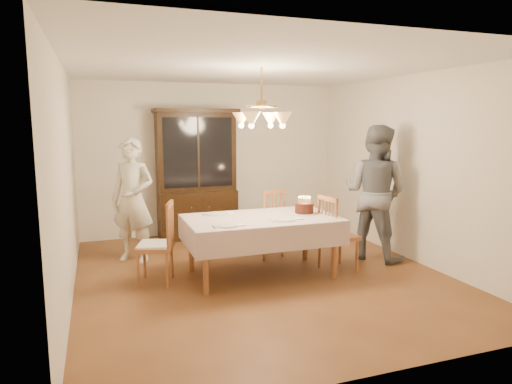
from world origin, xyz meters
name	(u,v)px	position (x,y,z in m)	size (l,w,h in m)	color
ground	(261,275)	(0.00, 0.00, 0.00)	(5.00, 5.00, 0.00)	brown
room_shell	(261,152)	(0.00, 0.00, 1.58)	(5.00, 5.00, 5.00)	white
dining_table	(261,223)	(0.00, 0.00, 0.68)	(1.90, 1.10, 0.76)	brown
china_hutch	(197,176)	(-0.34, 2.25, 1.04)	(1.38, 0.54, 2.16)	black
chair_far_side	(266,227)	(0.35, 0.77, 0.44)	(0.56, 0.55, 1.00)	brown
chair_left_end	(156,247)	(-1.30, 0.16, 0.45)	(0.53, 0.55, 1.00)	brown
chair_right_end	(338,237)	(1.02, -0.14, 0.44)	(0.47, 0.49, 1.00)	brown
elderly_woman	(133,200)	(-1.47, 1.19, 0.87)	(0.63, 0.41, 1.73)	silver
adult_in_grey	(375,193)	(1.78, 0.18, 0.95)	(0.93, 0.72, 1.91)	slate
birthday_cake	(304,209)	(0.60, 0.01, 0.83)	(0.30, 0.30, 0.23)	white
place_setting_near_left	(229,226)	(-0.53, -0.35, 0.77)	(0.38, 0.23, 0.02)	white
place_setting_near_right	(286,219)	(0.23, -0.26, 0.77)	(0.41, 0.27, 0.02)	white
place_setting_far_left	(218,214)	(-0.47, 0.35, 0.77)	(0.42, 0.27, 0.02)	white
chandelier	(261,119)	(0.00, 0.00, 1.98)	(0.62, 0.62, 0.73)	#BF8C3F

